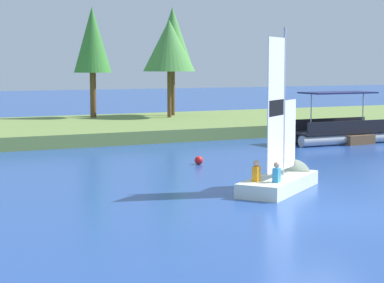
{
  "coord_description": "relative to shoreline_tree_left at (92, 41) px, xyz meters",
  "views": [
    {
      "loc": [
        -12.47,
        -16.5,
        4.33
      ],
      "look_at": [
        0.57,
        9.35,
        1.2
      ],
      "focal_mm": 67.19,
      "sensor_mm": 36.0,
      "label": 1
    }
  ],
  "objects": [
    {
      "name": "ground_plane",
      "position": [
        -3.42,
        -29.86,
        -5.89
      ],
      "size": [
        200.0,
        200.0,
        0.0
      ],
      "primitive_type": "plane",
      "color": "#234793"
    },
    {
      "name": "shore_bank",
      "position": [
        -3.42,
        -4.03,
        -5.53
      ],
      "size": [
        80.0,
        13.5,
        0.72
      ],
      "primitive_type": "cube",
      "color": "olive",
      "rests_on": "ground"
    },
    {
      "name": "shoreline_tree_left",
      "position": [
        0.0,
        0.0,
        0.0
      ],
      "size": [
        2.52,
        2.52,
        7.45
      ],
      "color": "brown",
      "rests_on": "shore_bank"
    },
    {
      "name": "shoreline_tree_midleft",
      "position": [
        4.69,
        -2.14,
        -0.34
      ],
      "size": [
        3.53,
        3.53,
        6.58
      ],
      "color": "brown",
      "rests_on": "shore_bank"
    },
    {
      "name": "shoreline_tree_centre",
      "position": [
        5.75,
        -0.42,
        0.29
      ],
      "size": [
        2.82,
        2.82,
        7.58
      ],
      "color": "brown",
      "rests_on": "shore_bank"
    },
    {
      "name": "wooden_dock",
      "position": [
        9.54,
        -13.31,
        -5.64
      ],
      "size": [
        1.72,
        6.06,
        0.51
      ],
      "primitive_type": "cube",
      "color": "brown",
      "rests_on": "ground"
    },
    {
      "name": "sailboat",
      "position": [
        -1.7,
        -25.57,
        -5.48
      ],
      "size": [
        4.64,
        3.9,
        6.01
      ],
      "rotation": [
        0.0,
        0.0,
        0.63
      ],
      "color": "silver",
      "rests_on": "ground"
    },
    {
      "name": "pontoon_boat",
      "position": [
        8.88,
        -14.95,
        -5.23
      ],
      "size": [
        5.88,
        2.28,
        2.81
      ],
      "rotation": [
        0.0,
        0.0,
        -0.01
      ],
      "color": "#B2B2B7",
      "rests_on": "ground"
    },
    {
      "name": "channel_buoy",
      "position": [
        -1.77,
        -19.03,
        -5.71
      ],
      "size": [
        0.37,
        0.37,
        0.37
      ],
      "primitive_type": "sphere",
      "color": "red",
      "rests_on": "ground"
    }
  ]
}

